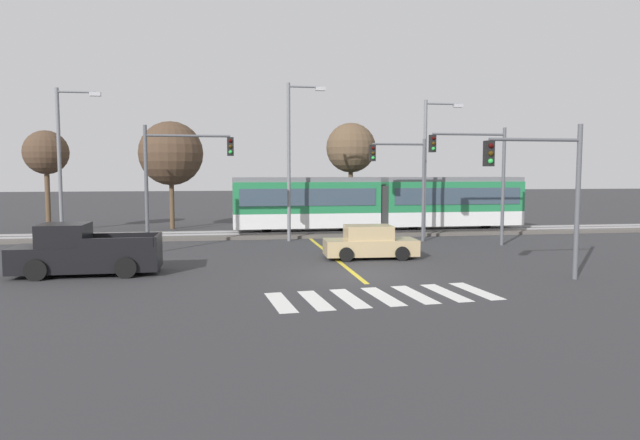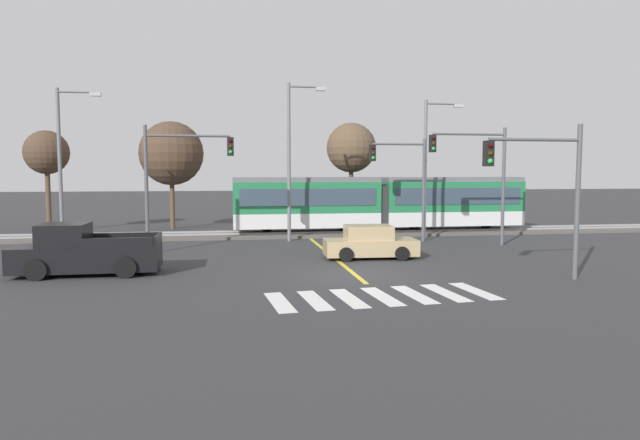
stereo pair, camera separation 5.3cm
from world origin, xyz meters
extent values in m
plane|color=#333335|center=(0.00, 0.00, 0.00)|extent=(200.00, 200.00, 0.00)
cube|color=#56514C|center=(0.00, 14.12, 0.09)|extent=(120.00, 4.00, 0.18)
cube|color=#939399|center=(0.00, 13.40, 0.23)|extent=(120.00, 0.08, 0.10)
cube|color=#939399|center=(0.00, 14.84, 0.23)|extent=(120.00, 0.08, 0.10)
cube|color=silver|center=(0.00, 14.12, 0.98)|extent=(9.00, 2.60, 0.90)
cube|color=#237A47|center=(0.00, 14.12, 2.38)|extent=(9.00, 2.60, 1.90)
cube|color=#384756|center=(0.00, 12.80, 2.43)|extent=(8.28, 0.04, 1.04)
cube|color=slate|center=(0.00, 14.12, 3.47)|extent=(9.00, 2.39, 0.28)
cylinder|color=black|center=(2.47, 14.12, 0.53)|extent=(0.70, 0.20, 0.70)
cylinder|color=black|center=(-2.48, 14.12, 0.53)|extent=(0.70, 0.20, 0.70)
cube|color=silver|center=(9.50, 14.12, 0.98)|extent=(9.00, 2.60, 0.90)
cube|color=#237A47|center=(9.50, 14.12, 2.38)|extent=(9.00, 2.60, 1.90)
cube|color=#384756|center=(9.50, 12.80, 2.43)|extent=(8.28, 0.04, 1.04)
cube|color=slate|center=(9.50, 14.12, 3.47)|extent=(9.00, 2.39, 0.28)
cylinder|color=black|center=(11.97, 14.12, 0.53)|extent=(0.70, 0.20, 0.70)
cylinder|color=black|center=(7.02, 14.12, 0.53)|extent=(0.70, 0.20, 0.70)
cube|color=#2D2D2D|center=(4.75, 14.12, 1.68)|extent=(0.50, 2.34, 2.80)
cube|color=silver|center=(-3.29, -4.05, 0.00)|extent=(0.81, 2.84, 0.01)
cube|color=silver|center=(-2.19, -3.95, 0.00)|extent=(0.81, 2.84, 0.01)
cube|color=silver|center=(-1.10, -3.85, 0.00)|extent=(0.81, 2.84, 0.01)
cube|color=silver|center=(0.00, -3.75, 0.00)|extent=(0.81, 2.84, 0.01)
cube|color=silver|center=(1.10, -3.65, 0.00)|extent=(0.81, 2.84, 0.01)
cube|color=silver|center=(2.19, -3.55, 0.00)|extent=(0.81, 2.84, 0.01)
cube|color=silver|center=(3.29, -3.45, 0.00)|extent=(0.81, 2.84, 0.01)
cube|color=gold|center=(0.00, 5.18, 0.00)|extent=(0.20, 13.87, 0.01)
cube|color=tan|center=(1.60, 4.10, 0.52)|extent=(4.27, 1.88, 0.72)
cube|color=tan|center=(1.50, 4.10, 1.20)|extent=(2.17, 1.61, 0.64)
cube|color=#384756|center=(2.50, 4.06, 1.20)|extent=(0.16, 1.43, 0.52)
cube|color=#384756|center=(1.54, 4.88, 1.20)|extent=(1.79, 0.12, 0.48)
cylinder|color=black|center=(2.90, 4.89, 0.32)|extent=(0.65, 0.25, 0.64)
cylinder|color=black|center=(2.83, 3.19, 0.32)|extent=(0.65, 0.25, 0.64)
cylinder|color=black|center=(0.38, 5.00, 0.32)|extent=(0.65, 0.25, 0.64)
cylinder|color=black|center=(0.31, 3.30, 0.32)|extent=(0.65, 0.25, 0.64)
cube|color=black|center=(-10.16, 1.80, 0.66)|extent=(5.41, 1.99, 0.96)
cube|color=black|center=(-10.97, 1.80, 1.56)|extent=(1.71, 1.85, 0.84)
cube|color=#384756|center=(-11.72, 1.79, 1.58)|extent=(0.11, 1.69, 0.66)
cube|color=black|center=(-8.94, 0.89, 1.32)|extent=(2.70, 0.13, 0.36)
cube|color=black|center=(-8.95, 2.73, 1.32)|extent=(2.70, 0.13, 0.36)
cube|color=black|center=(-7.52, 1.82, 1.32)|extent=(0.13, 1.96, 0.36)
cylinder|color=black|center=(-11.72, 0.81, 0.40)|extent=(0.80, 0.28, 0.80)
cylinder|color=black|center=(-11.74, 2.77, 0.40)|extent=(0.80, 0.28, 0.80)
cylinder|color=black|center=(-8.59, 0.83, 0.40)|extent=(0.80, 0.28, 0.80)
cylinder|color=black|center=(-8.60, 2.79, 0.40)|extent=(0.80, 0.28, 0.80)
cylinder|color=#515459|center=(7.79, -2.06, 2.83)|extent=(0.18, 0.18, 5.67)
cylinder|color=#515459|center=(6.04, -2.06, 5.09)|extent=(3.50, 0.12, 0.12)
cube|color=black|center=(4.29, -2.06, 4.59)|extent=(0.32, 0.28, 0.90)
sphere|color=#360605|center=(4.29, -2.21, 4.86)|extent=(0.18, 0.18, 0.18)
sphere|color=#3A2706|center=(4.29, -2.21, 4.59)|extent=(0.18, 0.18, 0.18)
sphere|color=green|center=(4.29, -2.21, 4.32)|extent=(0.18, 0.18, 0.18)
cylinder|color=#515459|center=(6.17, 9.89, 2.90)|extent=(0.18, 0.18, 5.79)
cylinder|color=#515459|center=(4.67, 9.89, 5.49)|extent=(3.00, 0.12, 0.12)
cube|color=black|center=(3.17, 9.89, 4.99)|extent=(0.32, 0.28, 0.90)
sphere|color=#360605|center=(3.17, 9.74, 5.26)|extent=(0.18, 0.18, 0.18)
sphere|color=#3A2706|center=(3.17, 9.74, 4.99)|extent=(0.18, 0.18, 0.18)
sphere|color=green|center=(3.17, 9.74, 4.72)|extent=(0.18, 0.18, 0.18)
cylinder|color=#515459|center=(-8.64, 7.22, 3.08)|extent=(0.18, 0.18, 6.17)
cylinder|color=#515459|center=(-6.64, 7.22, 5.68)|extent=(4.00, 0.12, 0.12)
cube|color=black|center=(-4.64, 7.22, 5.18)|extent=(0.32, 0.28, 0.90)
sphere|color=#360605|center=(-4.64, 7.07, 5.45)|extent=(0.18, 0.18, 0.18)
sphere|color=#3A2706|center=(-4.64, 7.07, 5.18)|extent=(0.18, 0.18, 0.18)
sphere|color=green|center=(-4.64, 7.07, 4.91)|extent=(0.18, 0.18, 0.18)
cylinder|color=#515459|center=(9.75, 7.48, 3.14)|extent=(0.18, 0.18, 6.29)
cylinder|color=#515459|center=(7.75, 7.48, 5.92)|extent=(4.00, 0.12, 0.12)
cube|color=black|center=(5.75, 7.48, 5.42)|extent=(0.32, 0.28, 0.90)
sphere|color=#360605|center=(5.75, 7.33, 5.69)|extent=(0.18, 0.18, 0.18)
sphere|color=#3A2706|center=(5.75, 7.33, 5.42)|extent=(0.18, 0.18, 0.18)
sphere|color=green|center=(5.75, 7.33, 5.15)|extent=(0.18, 0.18, 0.18)
cylinder|color=slate|center=(-13.63, 11.29, 4.19)|extent=(0.20, 0.20, 8.38)
cylinder|color=slate|center=(-12.67, 11.29, 8.18)|extent=(1.93, 0.12, 0.12)
cube|color=#B2B2B7|center=(-11.70, 11.29, 8.08)|extent=(0.56, 0.28, 0.20)
cylinder|color=slate|center=(-1.37, 11.19, 4.46)|extent=(0.20, 0.20, 8.92)
cylinder|color=slate|center=(-0.46, 11.19, 8.72)|extent=(1.82, 0.12, 0.12)
cube|color=#B2B2B7|center=(0.45, 11.19, 8.62)|extent=(0.56, 0.28, 0.20)
cylinder|color=slate|center=(6.72, 11.29, 4.07)|extent=(0.20, 0.20, 8.14)
cylinder|color=slate|center=(7.72, 11.29, 7.94)|extent=(1.99, 0.12, 0.12)
cube|color=#B2B2B7|center=(8.71, 11.29, 7.84)|extent=(0.56, 0.28, 0.20)
cylinder|color=brown|center=(-16.38, 18.44, 2.32)|extent=(0.32, 0.32, 4.64)
sphere|color=#4C3828|center=(-16.38, 18.44, 5.21)|extent=(2.84, 2.84, 2.84)
cylinder|color=brown|center=(-8.61, 19.47, 2.17)|extent=(0.32, 0.32, 4.34)
sphere|color=#4C3828|center=(-8.61, 19.47, 5.22)|extent=(4.38, 4.38, 4.38)
cylinder|color=brown|center=(3.77, 18.22, 2.47)|extent=(0.32, 0.32, 4.94)
sphere|color=brown|center=(3.77, 18.22, 5.63)|extent=(3.46, 3.46, 3.46)
camera|label=1|loc=(-4.84, -21.03, 3.95)|focal=32.00mm
camera|label=2|loc=(-4.79, -21.04, 3.95)|focal=32.00mm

